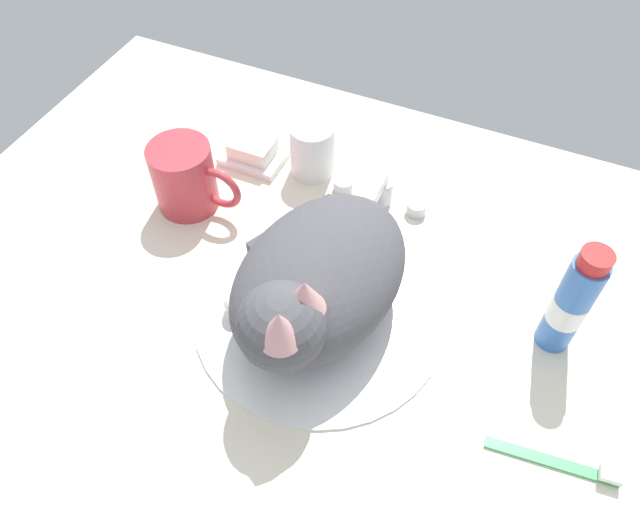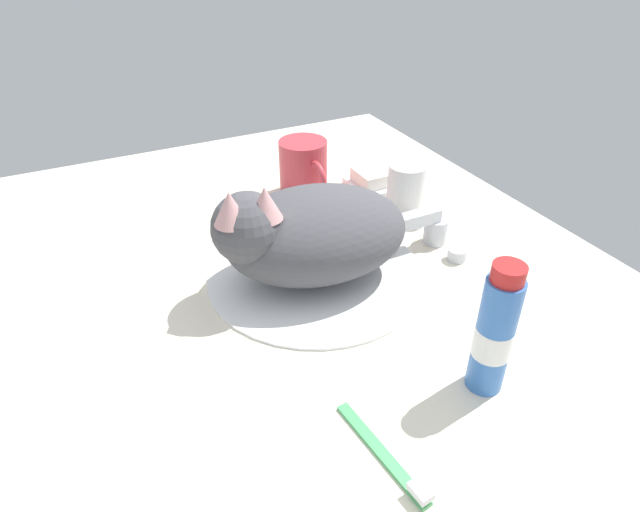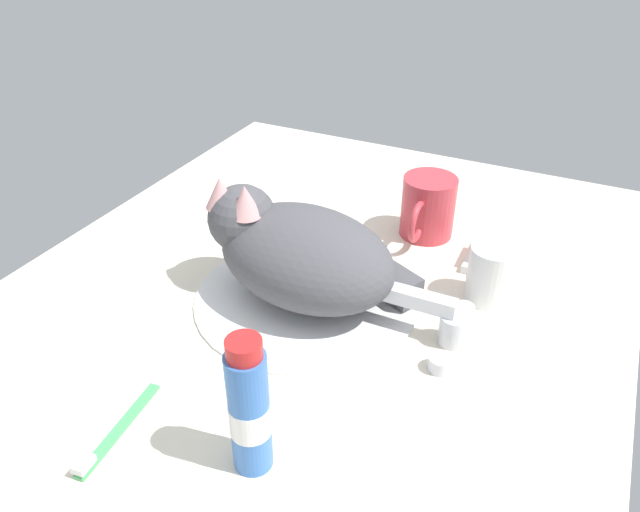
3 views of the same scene
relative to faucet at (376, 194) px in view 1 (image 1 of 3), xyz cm
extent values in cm
cube|color=silver|center=(0.00, -18.72, -4.18)|extent=(110.00, 82.50, 3.00)
cylinder|color=white|center=(0.00, -18.72, -2.29)|extent=(30.32, 30.32, 0.77)
cylinder|color=silver|center=(0.00, 1.46, -0.68)|extent=(3.60, 3.60, 3.99)
cube|color=silver|center=(0.00, -3.15, 2.31)|extent=(2.00, 9.22, 2.00)
cylinder|color=silver|center=(-5.41, 1.46, -1.78)|extent=(2.80, 2.80, 1.80)
cylinder|color=silver|center=(5.41, 1.46, -1.78)|extent=(2.80, 2.80, 1.80)
ellipsoid|color=#4C4C51|center=(0.00, -18.72, 4.22)|extent=(20.66, 27.12, 12.24)
sphere|color=#4C4C51|center=(-0.14, -28.11, 7.58)|extent=(10.56, 10.56, 9.26)
ellipsoid|color=white|center=(0.14, -26.28, 5.75)|extent=(5.95, 6.72, 5.09)
cone|color=#DB9E9E|center=(1.78, -26.29, 11.52)|extent=(4.75, 4.75, 4.17)
cone|color=#DB9E9E|center=(1.14, -30.41, 11.52)|extent=(4.75, 4.75, 4.17)
cube|color=#4C4C51|center=(-6.57, -10.81, -0.08)|extent=(9.21, 13.59, 3.65)
ellipsoid|color=white|center=(-8.68, -21.78, -0.26)|extent=(4.41, 6.08, 3.28)
cylinder|color=#C63842|center=(-23.93, -9.52, 2.18)|extent=(8.35, 8.35, 9.70)
torus|color=#C63842|center=(-18.56, -9.52, 2.18)|extent=(6.43, 1.00, 6.43)
cylinder|color=white|center=(-11.00, 3.28, 1.32)|extent=(6.25, 6.25, 7.99)
cube|color=white|center=(-19.82, 1.71, -2.08)|extent=(9.00, 6.40, 1.20)
cube|color=white|center=(-19.82, 1.71, -0.28)|extent=(6.17, 4.89, 2.39)
cylinder|color=#3870C6|center=(26.20, -11.31, 4.27)|extent=(3.92, 3.92, 13.89)
cylinder|color=white|center=(26.20, -11.31, 3.57)|extent=(4.00, 4.00, 3.47)
cylinder|color=red|center=(26.20, -11.31, 12.11)|extent=(3.33, 3.33, 1.80)
cube|color=#4CB266|center=(28.85, -26.01, -2.28)|extent=(13.42, 2.52, 0.80)
cube|color=white|center=(34.41, -25.45, -1.48)|extent=(2.33, 1.65, 0.80)
camera|label=1|loc=(16.59, -56.07, 58.88)|focal=34.28mm
camera|label=2|loc=(55.69, -45.86, 41.94)|focal=30.58mm
camera|label=3|loc=(59.33, 12.01, 47.48)|focal=34.39mm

